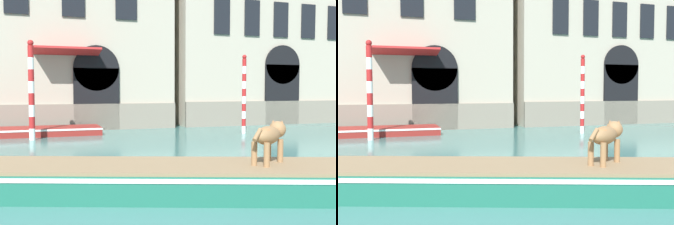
% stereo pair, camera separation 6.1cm
% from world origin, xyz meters
% --- Properties ---
extents(boat_foreground, '(9.13, 4.70, 0.58)m').
position_xyz_m(boat_foreground, '(3.70, 6.38, 0.31)').
color(boat_foreground, '#1E6651').
rests_on(boat_foreground, ground_plane).
extents(dog_on_deck, '(1.08, 0.82, 0.83)m').
position_xyz_m(dog_on_deck, '(5.01, 6.08, 1.12)').
color(dog_on_deck, '#997047').
rests_on(dog_on_deck, boat_foreground).
extents(boat_moored_near_palazzo, '(6.21, 1.86, 0.36)m').
position_xyz_m(boat_moored_near_palazzo, '(0.17, 17.57, 0.19)').
color(boat_moored_near_palazzo, maroon).
rests_on(boat_moored_near_palazzo, ground_plane).
extents(mooring_pole_0, '(0.24, 0.24, 3.98)m').
position_xyz_m(mooring_pole_0, '(0.35, 15.89, 2.01)').
color(mooring_pole_0, white).
rests_on(mooring_pole_0, ground_plane).
extents(mooring_pole_2, '(0.19, 0.19, 3.61)m').
position_xyz_m(mooring_pole_2, '(9.58, 15.52, 1.82)').
color(mooring_pole_2, white).
rests_on(mooring_pole_2, ground_plane).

